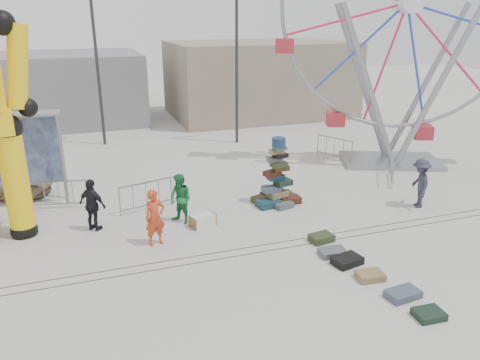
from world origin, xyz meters
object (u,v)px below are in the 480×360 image
object	(u,v)px
barricade_dummy_c	(146,196)
parked_suv	(0,182)
pedestrian_green	(181,199)
barricade_dummy_b	(59,194)
lamp_post_right	(238,60)
pedestrian_black	(93,205)
steamer_trunk	(203,220)
suitcase_tower	(277,185)
pedestrian_grey	(420,183)
barricade_wheel_back	(334,148)
barricade_wheel_front	(392,169)
ferris_wheel	(405,25)
lamp_post_left	(99,61)

from	to	relation	value
barricade_dummy_c	parked_suv	xyz separation A→B (m)	(-5.20, 3.39, -0.00)
barricade_dummy_c	pedestrian_green	xyz separation A→B (m)	(0.95, -1.50, 0.31)
barricade_dummy_c	parked_suv	distance (m)	6.21
barricade_dummy_b	parked_suv	bearing A→B (deg)	147.30
barricade_dummy_c	lamp_post_right	bearing A→B (deg)	36.62
barricade_dummy_b	pedestrian_black	world-z (taller)	pedestrian_black
lamp_post_right	barricade_dummy_c	distance (m)	10.92
steamer_trunk	pedestrian_green	size ratio (longest dim) A/B	0.48
barricade_dummy_b	suitcase_tower	bearing A→B (deg)	-3.24
lamp_post_right	pedestrian_grey	xyz separation A→B (m)	(3.23, -11.00, -3.57)
barricade_dummy_b	barricade_wheel_back	size ratio (longest dim) A/B	1.00
pedestrian_green	pedestrian_black	world-z (taller)	pedestrian_black
barricade_wheel_front	ferris_wheel	bearing A→B (deg)	-1.63
lamp_post_left	pedestrian_black	size ratio (longest dim) A/B	4.53
barricade_dummy_c	pedestrian_grey	size ratio (longest dim) A/B	1.09
barricade_dummy_b	pedestrian_green	size ratio (longest dim) A/B	1.16
barricade_dummy_c	parked_suv	bearing A→B (deg)	131.72
barricade_wheel_back	barricade_dummy_c	bearing A→B (deg)	-95.88
lamp_post_right	barricade_dummy_b	distance (m)	12.18
barricade_dummy_b	lamp_post_right	bearing A→B (deg)	48.50
suitcase_tower	barricade_dummy_c	world-z (taller)	suitcase_tower
lamp_post_left	parked_suv	world-z (taller)	lamp_post_left
barricade_wheel_back	parked_suv	bearing A→B (deg)	-115.16
parked_suv	barricade_wheel_back	bearing A→B (deg)	-69.76
pedestrian_green	parked_suv	world-z (taller)	pedestrian_green
lamp_post_right	steamer_trunk	size ratio (longest dim) A/B	9.63
barricade_dummy_b	pedestrian_black	bearing A→B (deg)	-52.27
pedestrian_green	parked_suv	distance (m)	7.86
lamp_post_left	suitcase_tower	world-z (taller)	lamp_post_left
ferris_wheel	barricade_dummy_b	xyz separation A→B (m)	(-14.94, -0.80, -5.74)
ferris_wheel	pedestrian_grey	bearing A→B (deg)	-93.49
lamp_post_left	barricade_dummy_b	xyz separation A→B (m)	(-2.28, -8.83, -3.93)
lamp_post_left	pedestrian_grey	bearing A→B (deg)	-51.80
ferris_wheel	pedestrian_grey	world-z (taller)	ferris_wheel
barricade_dummy_b	parked_suv	distance (m)	3.12
suitcase_tower	barricade_dummy_c	size ratio (longest dim) A/B	1.27
steamer_trunk	pedestrian_green	xyz separation A→B (m)	(-0.62, 0.49, 0.67)
pedestrian_green	lamp_post_left	bearing A→B (deg)	152.66
barricade_wheel_back	barricade_dummy_b	bearing A→B (deg)	-105.31
barricade_dummy_c	pedestrian_green	size ratio (longest dim) A/B	1.16
lamp_post_right	pedestrian_grey	bearing A→B (deg)	-73.65
lamp_post_right	lamp_post_left	xyz separation A→B (m)	(-7.00, 2.00, 0.00)
ferris_wheel	pedestrian_grey	xyz separation A→B (m)	(-2.43, -4.97, -5.37)
barricade_dummy_c	pedestrian_grey	world-z (taller)	pedestrian_grey
suitcase_tower	pedestrian_black	size ratio (longest dim) A/B	1.44
steamer_trunk	barricade_dummy_c	xyz separation A→B (m)	(-1.57, 1.99, 0.36)
suitcase_tower	ferris_wheel	world-z (taller)	ferris_wheel
barricade_dummy_c	pedestrian_grey	xyz separation A→B (m)	(9.52, -2.99, 0.37)
barricade_wheel_front	lamp_post_right	bearing A→B (deg)	59.78
barricade_wheel_front	pedestrian_green	size ratio (longest dim) A/B	1.16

